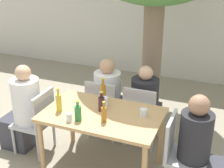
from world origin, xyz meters
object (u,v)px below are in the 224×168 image
Objects in this scene: patio_chair_2 at (103,106)px; person_seated_0 at (23,112)px; patio_chair_1 at (180,150)px; oil_cruet_0 at (59,102)px; wine_bottle_1 at (101,103)px; person_seated_2 at (110,98)px; patio_chair_0 at (38,119)px; green_bottle_2 at (78,113)px; person_seated_1 at (202,152)px; dining_table_front at (102,120)px; amber_bottle_4 at (103,93)px; patio_chair_3 at (141,113)px; amber_bottle_3 at (104,114)px; person_seated_3 at (146,105)px; drinking_glass_0 at (105,101)px; drinking_glass_1 at (143,113)px; drinking_glass_2 at (69,117)px.

person_seated_0 reaches higher than patio_chair_2.
patio_chair_1 and patio_chair_2 have the same top height.
patio_chair_2 is at bearing 74.83° from oil_cruet_0.
person_seated_2 is at bearing 106.08° from wine_bottle_1.
patio_chair_2 is at bearing 135.62° from patio_chair_0.
green_bottle_2 is at bearing 95.84° from patio_chair_2.
oil_cruet_0 is (-1.65, -0.14, 0.35)m from person_seated_1.
person_seated_0 is at bearing -177.34° from wine_bottle_1.
person_seated_1 is 1.24m from wine_bottle_1.
oil_cruet_0 is (-0.49, -0.14, 0.20)m from dining_table_front.
person_seated_2 is 4.72× the size of green_bottle_2.
person_seated_2 reaches higher than amber_bottle_4.
amber_bottle_4 is (-0.38, -0.39, 0.40)m from patio_chair_3.
dining_table_front is 0.36m from amber_bottle_4.
patio_chair_1 and patio_chair_3 have the same top height.
person_seated_0 is 1.13m from amber_bottle_4.
person_seated_1 is (1.15, -0.00, -0.15)m from dining_table_front.
amber_bottle_4 is at bearing 108.43° from patio_chair_0.
amber_bottle_4 reaches higher than amber_bottle_3.
person_seated_3 reaches higher than patio_chair_0.
patio_chair_0 is at bearing 162.11° from oil_cruet_0.
person_seated_2 is 3.55× the size of amber_bottle_4.
oil_cruet_0 is at bearing -143.80° from drinking_glass_0.
person_seated_0 is 1.25m from person_seated_2.
person_seated_3 is (0.55, 0.23, 0.00)m from patio_chair_2.
patio_chair_0 is 0.79× the size of person_seated_3.
amber_bottle_3 reaches higher than patio_chair_2.
amber_bottle_3 is (0.37, -1.07, 0.35)m from person_seated_2.
person_seated_1 is at bearing -8.80° from drinking_glass_0.
amber_bottle_4 is (0.17, -0.62, 0.38)m from person_seated_2.
person_seated_3 is at bearing -90.00° from patio_chair_3.
patio_chair_2 is 0.74× the size of person_seated_1.
person_seated_1 is 1.69m from person_seated_2.
patio_chair_2 is 0.58m from amber_bottle_4.
patio_chair_0 is at bearing 90.00° from person_seated_0.
oil_cruet_0 is (0.66, -0.14, 0.34)m from person_seated_0.
dining_table_front is 1.16m from person_seated_1.
drinking_glass_0 is (0.23, -0.71, 0.31)m from person_seated_2.
person_seated_3 is 12.52× the size of drinking_glass_1.
person_seated_0 is 1.09× the size of person_seated_3.
person_seated_1 reaches higher than oil_cruet_0.
oil_cruet_0 is (-0.22, -0.80, 0.39)m from patio_chair_2.
amber_bottle_4 is at bearing 104.60° from person_seated_0.
amber_bottle_3 reaches higher than drinking_glass_2.
drinking_glass_0 is 1.26× the size of drinking_glass_1.
oil_cruet_0 is (-1.42, -0.14, 0.39)m from patio_chair_1.
dining_table_front is 0.74m from patio_chair_2.
person_seated_2 reaches higher than patio_chair_3.
drinking_glass_0 is (-0.33, -0.47, 0.33)m from patio_chair_3.
dining_table_front is 4.70× the size of oil_cruet_0.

